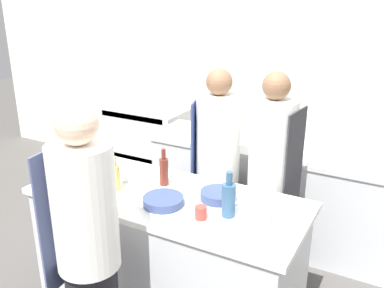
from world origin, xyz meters
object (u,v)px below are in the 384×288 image
at_px(bottle_vinegar, 229,199).
at_px(bowl_mixing_large, 163,201).
at_px(oven_range, 148,144).
at_px(bottle_olive_oil, 115,177).
at_px(bowl_wooden_salad, 257,216).
at_px(cup, 201,213).
at_px(chef_at_prep_near, 88,253).
at_px(bottle_wine, 261,189).
at_px(bowl_prep_small, 218,195).
at_px(chef_at_pass_far, 217,172).
at_px(bottle_cooking_oil, 164,171).
at_px(chef_at_stove, 270,184).
at_px(bowl_ceramic_blue, 130,172).

bearing_deg(bottle_vinegar, bowl_mixing_large, -170.43).
height_order(oven_range, bottle_olive_oil, bottle_olive_oil).
relative_size(bowl_wooden_salad, cup, 2.08).
bearing_deg(chef_at_prep_near, bottle_wine, -40.36).
height_order(bottle_vinegar, bowl_prep_small, bottle_vinegar).
bearing_deg(chef_at_pass_far, oven_range, 34.51).
distance_m(chef_at_prep_near, bottle_wine, 1.12).
relative_size(bowl_mixing_large, bowl_prep_small, 1.11).
xyz_separation_m(chef_at_prep_near, bowl_wooden_salad, (0.71, 0.68, 0.08)).
distance_m(bottle_cooking_oil, bowl_mixing_large, 0.30).
xyz_separation_m(chef_at_stove, bowl_wooden_salad, (0.13, -0.63, 0.08)).
bearing_deg(chef_at_pass_far, cup, -178.44).
xyz_separation_m(bottle_olive_oil, bottle_cooking_oil, (0.25, 0.22, 0.01)).
distance_m(chef_at_prep_near, bottle_cooking_oil, 0.84).
bearing_deg(bowl_mixing_large, chef_at_prep_near, -101.44).
bearing_deg(chef_at_prep_near, cup, -42.09).
height_order(chef_at_prep_near, cup, chef_at_prep_near).
relative_size(bottle_olive_oil, cup, 2.95).
relative_size(bottle_olive_oil, bowl_ceramic_blue, 0.91).
height_order(bottle_vinegar, cup, bottle_vinegar).
distance_m(chef_at_stove, bowl_mixing_large, 0.87).
relative_size(chef_at_pass_far, bowl_wooden_salad, 9.64).
xyz_separation_m(chef_at_prep_near, cup, (0.41, 0.53, 0.09)).
xyz_separation_m(chef_at_stove, bowl_ceramic_blue, (-0.92, -0.48, 0.09)).
height_order(bottle_vinegar, bottle_wine, bottle_vinegar).
distance_m(oven_range, bottle_vinegar, 2.64).
distance_m(chef_at_prep_near, bowl_ceramic_blue, 0.91).
relative_size(oven_range, bottle_cooking_oil, 3.56).
bearing_deg(bowl_prep_small, bowl_wooden_salad, -21.81).
xyz_separation_m(chef_at_stove, bowl_mixing_large, (-0.46, -0.74, 0.08)).
distance_m(chef_at_pass_far, bowl_mixing_large, 0.79).
distance_m(chef_at_prep_near, bottle_olive_oil, 0.69).
xyz_separation_m(chef_at_prep_near, bottle_vinegar, (0.53, 0.65, 0.16)).
height_order(chef_at_prep_near, bowl_mixing_large, chef_at_prep_near).
xyz_separation_m(bowl_ceramic_blue, cup, (0.75, -0.31, 0.01)).
distance_m(bottle_olive_oil, bowl_wooden_salad, 0.99).
bearing_deg(oven_range, bottle_cooking_oil, -52.39).
distance_m(chef_at_stove, bowl_ceramic_blue, 1.04).
bearing_deg(bottle_vinegar, chef_at_pass_far, 120.13).
height_order(bowl_mixing_large, cup, cup).
xyz_separation_m(chef_at_stove, bottle_wine, (0.07, -0.41, 0.15)).
distance_m(bottle_olive_oil, bowl_mixing_large, 0.41).
distance_m(oven_range, bowl_wooden_salad, 2.72).
xyz_separation_m(bottle_vinegar, bowl_wooden_salad, (0.17, 0.04, -0.09)).
xyz_separation_m(bowl_prep_small, bowl_wooden_salad, (0.32, -0.13, -0.00)).
bearing_deg(bottle_cooking_oil, oven_range, 127.61).
relative_size(bowl_ceramic_blue, cup, 3.22).
bearing_deg(bowl_mixing_large, bottle_wine, 31.77).
relative_size(bottle_olive_oil, bottle_cooking_oil, 0.90).
height_order(bowl_prep_small, bowl_wooden_salad, bowl_prep_small).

